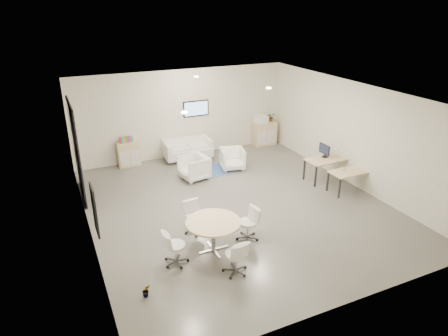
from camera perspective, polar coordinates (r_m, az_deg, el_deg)
name	(u,v)px	position (r m, az deg, el deg)	size (l,w,h in m)	color
room_shell	(237,153)	(10.83, 1.90, 2.12)	(9.60, 10.60, 4.80)	#595651
glass_door	(75,148)	(12.24, -20.48, 2.63)	(0.09, 1.90, 2.85)	black
artwork	(95,211)	(8.44, -17.99, -5.80)	(0.05, 0.54, 1.04)	black
wall_tv	(196,108)	(14.90, -4.03, 8.48)	(0.98, 0.06, 0.58)	black
ceiling_spots	(218,90)	(11.04, -0.89, 11.07)	(3.14, 4.14, 0.03)	#FFEAC6
sideboard_left	(129,154)	(14.45, -13.44, 1.95)	(0.77, 0.40, 0.87)	tan
sideboard_right	(264,133)	(16.23, 5.77, 4.94)	(0.95, 0.46, 0.95)	tan
books	(126,139)	(14.26, -13.80, 3.99)	(0.45, 0.14, 0.22)	red
printer	(261,119)	(15.97, 5.31, 7.03)	(0.51, 0.44, 0.34)	white
loveseat	(188,150)	(14.78, -5.23, 2.65)	(1.78, 0.97, 0.65)	silver
blue_rug	(212,171)	(13.76, -1.67, -0.38)	(1.46, 0.97, 0.01)	#2F4B90
armchair_left	(194,167)	(13.03, -4.33, 0.20)	(0.83, 0.78, 0.85)	silver
armchair_right	(232,158)	(13.80, 1.22, 1.47)	(0.78, 0.73, 0.81)	silver
desk_rear	(327,161)	(13.27, 14.56, 1.02)	(1.44, 0.76, 0.74)	tan
desk_front	(350,173)	(12.68, 17.57, -0.69)	(1.28, 0.65, 0.66)	tan
monitor	(324,150)	(13.24, 14.16, 2.46)	(0.20, 0.50, 0.44)	black
round_table	(213,225)	(9.22, -1.55, -8.10)	(1.27, 1.27, 0.78)	tan
meeting_chairs	(213,235)	(9.37, -1.53, -9.58)	(2.54, 2.54, 0.82)	white
plant_cabinet	(271,118)	(16.23, 6.70, 7.14)	(0.30, 0.34, 0.26)	#3F7F3F
plant_floor	(147,294)	(8.42, -11.01, -17.24)	(0.16, 0.30, 0.13)	#3F7F3F
cup	(343,168)	(12.64, 16.69, -0.02)	(0.13, 0.10, 0.13)	white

